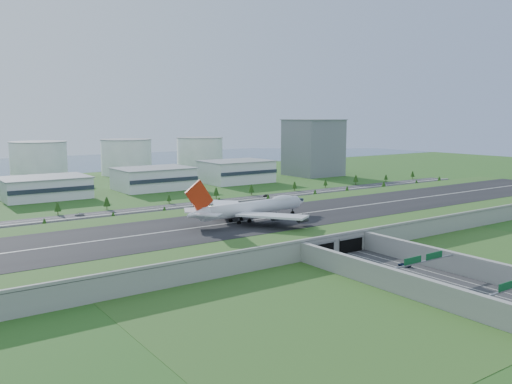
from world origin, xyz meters
TOP-DOWN VIEW (x-y plane):
  - ground at (0.00, 0.00)m, footprint 1200.00×1200.00m
  - airfield_deck at (0.00, -0.09)m, footprint 520.00×100.00m
  - underpass_road at (0.00, -99.42)m, footprint 38.80×120.40m
  - sign_gantry_near at (0.00, -95.04)m, footprint 38.70×0.70m
  - north_expressway at (0.00, 95.00)m, footprint 560.00×36.00m
  - tree_row at (-5.31, 95.42)m, footprint 501.60×48.65m
  - hangar_mid_a at (-60.00, 190.00)m, footprint 58.00×42.00m
  - hangar_mid_b at (25.00, 190.00)m, footprint 58.00×42.00m
  - hangar_mid_c at (105.00, 190.00)m, footprint 58.00×42.00m
  - office_tower at (200.00, 195.00)m, footprint 46.00×46.00m
  - fuel_tank_b at (-35.00, 310.00)m, footprint 50.00×50.00m
  - fuel_tank_c at (50.00, 310.00)m, footprint 50.00×50.00m
  - fuel_tank_d at (135.00, 310.00)m, footprint 50.00×50.00m
  - bay_water at (0.00, 480.00)m, footprint 1200.00×260.00m
  - boeing_747 at (-9.72, -0.05)m, footprint 73.81×69.58m
  - car_0 at (-10.34, -79.68)m, footprint 3.08×4.31m
  - car_1 at (-6.66, -129.01)m, footprint 3.46×5.14m
  - car_2 at (9.54, -78.92)m, footprint 4.12×5.58m
  - car_5 at (74.80, 103.35)m, footprint 5.09×2.80m
  - car_6 at (188.75, 85.81)m, footprint 6.44×3.85m
  - car_7 at (-61.36, 105.22)m, footprint 6.05×3.88m

SIDE VIEW (x-z plane):
  - ground at x=0.00m, z-range 0.00..0.00m
  - bay_water at x=0.00m, z-range 0.00..0.06m
  - north_expressway at x=0.00m, z-range 0.00..0.12m
  - car_0 at x=-10.34m, z-range 0.12..1.48m
  - car_2 at x=9.54m, z-range 0.12..1.53m
  - car_5 at x=74.80m, z-range 0.12..1.71m
  - car_1 at x=-6.66m, z-range 0.12..1.72m
  - car_7 at x=-61.36m, z-range 0.12..1.75m
  - car_6 at x=188.75m, z-range 0.12..1.80m
  - underpass_road at x=0.00m, z-range -0.57..7.43m
  - airfield_deck at x=0.00m, z-range -0.48..8.72m
  - tree_row at x=-5.31m, z-range 0.64..8.99m
  - sign_gantry_near at x=0.00m, z-range 2.05..11.85m
  - hangar_mid_a at x=-60.00m, z-range 0.00..15.00m
  - hangar_mid_b at x=25.00m, z-range 0.00..17.00m
  - hangar_mid_c at x=105.00m, z-range 0.00..19.00m
  - boeing_747 at x=-9.72m, z-range 3.04..25.85m
  - fuel_tank_b at x=-35.00m, z-range 0.00..35.00m
  - fuel_tank_c at x=50.00m, z-range 0.00..35.00m
  - fuel_tank_d at x=135.00m, z-range 0.00..35.00m
  - office_tower at x=200.00m, z-range 0.00..55.00m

